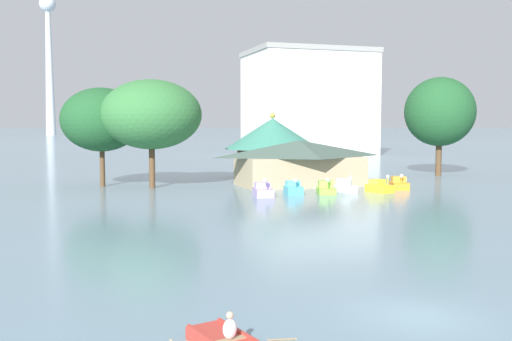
# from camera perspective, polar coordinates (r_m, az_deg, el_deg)

# --- Properties ---
(ground_plane) EXTENTS (2000.00, 2000.00, 0.00)m
(ground_plane) POSITION_cam_1_polar(r_m,az_deg,el_deg) (21.63, 15.51, -13.56)
(ground_plane) COLOR slate
(pedal_boat_lavender) EXTENTS (1.99, 2.97, 1.82)m
(pedal_boat_lavender) POSITION_cam_1_polar(r_m,az_deg,el_deg) (53.66, 0.69, -2.00)
(pedal_boat_lavender) COLOR #B299D8
(pedal_boat_lavender) RESTS_ON ground
(pedal_boat_cyan) EXTENTS (1.79, 2.42, 1.61)m
(pedal_boat_cyan) POSITION_cam_1_polar(r_m,az_deg,el_deg) (55.42, 3.67, -1.80)
(pedal_boat_cyan) COLOR #4CB7CC
(pedal_boat_cyan) RESTS_ON ground
(pedal_boat_lime) EXTENTS (2.21, 2.78, 1.59)m
(pedal_boat_lime) POSITION_cam_1_polar(r_m,az_deg,el_deg) (56.26, 6.86, -1.77)
(pedal_boat_lime) COLOR #8CCC3F
(pedal_boat_lime) RESTS_ON ground
(pedal_boat_white) EXTENTS (1.42, 2.45, 1.71)m
(pedal_boat_white) POSITION_cam_1_polar(r_m,az_deg,el_deg) (57.85, 8.73, -1.57)
(pedal_boat_white) COLOR white
(pedal_boat_white) RESTS_ON ground
(pedal_boat_yellow) EXTENTS (2.30, 2.85, 1.78)m
(pedal_boat_yellow) POSITION_cam_1_polar(r_m,az_deg,el_deg) (58.23, 11.95, -1.59)
(pedal_boat_yellow) COLOR yellow
(pedal_boat_yellow) RESTS_ON ground
(pedal_boat_orange) EXTENTS (2.21, 2.65, 1.69)m
(pedal_boat_orange) POSITION_cam_1_polar(r_m,az_deg,el_deg) (61.04, 13.82, -1.32)
(pedal_boat_orange) COLOR orange
(pedal_boat_orange) RESTS_ON ground
(boathouse) EXTENTS (13.97, 8.09, 4.90)m
(boathouse) POSITION_cam_1_polar(r_m,az_deg,el_deg) (63.52, 4.28, 0.87)
(boathouse) COLOR tan
(boathouse) RESTS_ON ground
(green_roof_pavilion) EXTENTS (11.64, 11.64, 8.05)m
(green_roof_pavilion) POSITION_cam_1_polar(r_m,az_deg,el_deg) (70.96, 1.62, 2.59)
(green_roof_pavilion) COLOR brown
(green_roof_pavilion) RESTS_ON ground
(shoreline_tree_tall_left) EXTENTS (8.53, 8.53, 10.51)m
(shoreline_tree_tall_left) POSITION_cam_1_polar(r_m,az_deg,el_deg) (64.14, -14.88, 4.82)
(shoreline_tree_tall_left) COLOR brown
(shoreline_tree_tall_left) RESTS_ON ground
(shoreline_tree_mid) EXTENTS (10.42, 10.42, 11.25)m
(shoreline_tree_mid) POSITION_cam_1_polar(r_m,az_deg,el_deg) (61.42, -10.20, 5.40)
(shoreline_tree_mid) COLOR brown
(shoreline_tree_mid) RESTS_ON ground
(shoreline_tree_right) EXTENTS (8.92, 8.92, 12.65)m
(shoreline_tree_right) POSITION_cam_1_polar(r_m,az_deg,el_deg) (78.69, 17.53, 5.49)
(shoreline_tree_right) COLOR brown
(shoreline_tree_right) RESTS_ON ground
(background_building_block) EXTENTS (25.41, 19.28, 22.44)m
(background_building_block) POSITION_cam_1_polar(r_m,az_deg,el_deg) (127.39, 5.11, 6.62)
(background_building_block) COLOR silver
(background_building_block) RESTS_ON ground
(distant_broadcast_tower) EXTENTS (9.50, 9.50, 161.81)m
(distant_broadcast_tower) POSITION_cam_1_polar(r_m,az_deg,el_deg) (373.55, -19.69, 14.05)
(distant_broadcast_tower) COLOR silver
(distant_broadcast_tower) RESTS_ON ground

